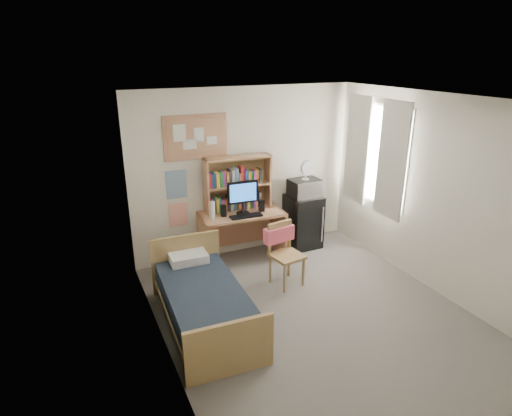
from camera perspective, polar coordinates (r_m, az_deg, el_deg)
name	(u,v)px	position (r m, az deg, el deg)	size (l,w,h in m)	color
floor	(314,316)	(5.51, 7.72, -14.02)	(3.60, 4.20, 0.02)	slate
ceiling	(326,100)	(4.59, 9.27, 14.07)	(3.60, 4.20, 0.02)	white
wall_back	(245,172)	(6.66, -1.41, 4.76)	(3.60, 0.04, 2.60)	white
wall_front	(479,314)	(3.53, 27.63, -12.46)	(3.60, 0.04, 2.60)	white
wall_left	(161,246)	(4.25, -12.50, -4.93)	(0.04, 4.20, 2.60)	white
wall_right	(437,196)	(6.03, 22.95, 1.48)	(0.04, 4.20, 2.60)	white
window_unit	(375,155)	(6.75, 15.61, 6.86)	(0.10, 1.40, 1.70)	white
curtain_left	(392,161)	(6.44, 17.67, 6.03)	(0.04, 0.55, 1.70)	silver
curtain_right	(357,150)	(7.03, 13.34, 7.57)	(0.04, 0.55, 1.70)	silver
bulletin_board	(195,137)	(6.24, -8.07, 9.37)	(0.94, 0.03, 0.64)	tan
poster_wave	(176,184)	(6.32, -10.57, 3.11)	(0.30, 0.01, 0.42)	#27629C
poster_japan	(178,215)	(6.47, -10.30, -0.87)	(0.28, 0.01, 0.36)	#F04B2A
desk	(242,236)	(6.59, -1.90, -3.78)	(1.26, 0.63, 0.79)	tan
desk_chair	(287,255)	(5.90, 4.18, -6.30)	(0.44, 0.44, 0.88)	tan
mini_fridge	(303,221)	(7.10, 6.27, -1.73)	(0.51, 0.51, 0.87)	black
bed	(205,307)	(5.18, -6.81, -13.00)	(0.89, 1.77, 0.49)	black
hutch	(238,183)	(6.44, -2.43, 3.30)	(1.01, 0.26, 0.83)	tan
monitor	(243,198)	(6.31, -1.78, 1.36)	(0.47, 0.04, 0.50)	black
keyboard	(246,216)	(6.26, -1.33, -1.07)	(0.48, 0.15, 0.02)	black
speaker_left	(224,211)	(6.27, -4.35, -0.37)	(0.07, 0.07, 0.17)	black
speaker_right	(262,206)	(6.46, 0.74, 0.32)	(0.07, 0.07, 0.18)	black
water_bottle	(212,210)	(6.17, -5.84, -0.32)	(0.08, 0.08, 0.26)	silver
hoodie	(279,234)	(5.95, 3.07, -3.50)	(0.45, 0.14, 0.22)	#FF6178
microwave	(305,188)	(6.89, 6.54, 2.67)	(0.48, 0.37, 0.28)	#B7B7BC
desk_fan	(306,171)	(6.81, 6.63, 4.94)	(0.23, 0.23, 0.29)	silver
pillow	(188,257)	(5.67, -9.01, -6.53)	(0.48, 0.34, 0.11)	silver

